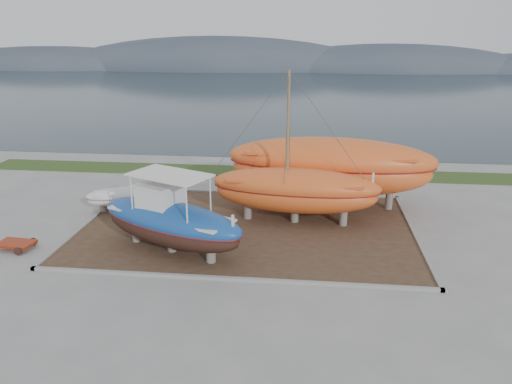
# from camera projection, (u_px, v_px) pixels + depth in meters

# --- Properties ---
(ground) EXTENTS (140.00, 140.00, 0.00)m
(ground) POSITION_uv_depth(u_px,v_px,m) (236.00, 260.00, 23.94)
(ground) COLOR gray
(ground) RESTS_ON ground
(dirt_patch) EXTENTS (18.00, 12.00, 0.06)m
(dirt_patch) POSITION_uv_depth(u_px,v_px,m) (247.00, 228.00, 27.71)
(dirt_patch) COLOR #422D1E
(dirt_patch) RESTS_ON ground
(curb_frame) EXTENTS (18.60, 12.60, 0.15)m
(curb_frame) POSITION_uv_depth(u_px,v_px,m) (247.00, 227.00, 27.70)
(curb_frame) COLOR gray
(curb_frame) RESTS_ON ground
(grass_strip) EXTENTS (44.00, 3.00, 0.08)m
(grass_strip) POSITION_uv_depth(u_px,v_px,m) (266.00, 172.00, 38.58)
(grass_strip) COLOR #284219
(grass_strip) RESTS_ON ground
(sea) EXTENTS (260.00, 100.00, 0.04)m
(sea) POSITION_uv_depth(u_px,v_px,m) (293.00, 91.00, 90.10)
(sea) COLOR #182B31
(sea) RESTS_ON ground
(mountain_ridge) EXTENTS (200.00, 36.00, 20.00)m
(mountain_ridge) POSITION_uv_depth(u_px,v_px,m) (301.00, 69.00, 142.08)
(mountain_ridge) COLOR #333D49
(mountain_ridge) RESTS_ON ground
(blue_caique) EXTENTS (8.58, 5.81, 3.98)m
(blue_caique) POSITION_uv_depth(u_px,v_px,m) (170.00, 213.00, 24.14)
(blue_caique) COLOR #184A97
(blue_caique) RESTS_ON dirt_patch
(white_dinghy) EXTENTS (4.86, 3.17, 1.37)m
(white_dinghy) POSITION_uv_depth(u_px,v_px,m) (125.00, 199.00, 30.23)
(white_dinghy) COLOR silver
(white_dinghy) RESTS_ON dirt_patch
(orange_sailboat) EXTENTS (9.70, 3.58, 8.47)m
(orange_sailboat) POSITION_uv_depth(u_px,v_px,m) (296.00, 149.00, 27.24)
(orange_sailboat) COLOR #DA5821
(orange_sailboat) RESTS_ON dirt_patch
(orange_bare_hull) EXTENTS (12.95, 4.82, 4.16)m
(orange_bare_hull) POSITION_uv_depth(u_px,v_px,m) (330.00, 173.00, 30.61)
(orange_bare_hull) COLOR #DA5821
(orange_bare_hull) RESTS_ON dirt_patch
(red_trailer) EXTENTS (2.76, 1.58, 0.37)m
(red_trailer) POSITION_uv_depth(u_px,v_px,m) (16.00, 246.00, 25.04)
(red_trailer) COLOR #9A2B11
(red_trailer) RESTS_ON ground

